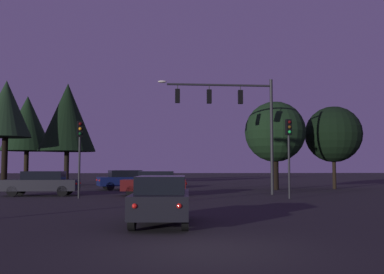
# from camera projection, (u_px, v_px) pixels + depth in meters

# --- Properties ---
(ground_plane) EXTENTS (168.00, 168.00, 0.00)m
(ground_plane) POSITION_uv_depth(u_px,v_px,m) (177.00, 190.00, 33.87)
(ground_plane) COLOR black
(ground_plane) RESTS_ON ground
(traffic_signal_mast_arm) EXTENTS (7.51, 0.55, 7.52)m
(traffic_signal_mast_arm) POSITION_uv_depth(u_px,v_px,m) (236.00, 111.00, 28.02)
(traffic_signal_mast_arm) COLOR #232326
(traffic_signal_mast_arm) RESTS_ON ground
(traffic_light_corner_left) EXTENTS (0.36, 0.38, 4.42)m
(traffic_light_corner_left) POSITION_uv_depth(u_px,v_px,m) (80.00, 144.00, 24.81)
(traffic_light_corner_left) COLOR #232326
(traffic_light_corner_left) RESTS_ON ground
(traffic_light_corner_right) EXTENTS (0.34, 0.38, 4.50)m
(traffic_light_corner_right) POSITION_uv_depth(u_px,v_px,m) (289.00, 142.00, 24.57)
(traffic_light_corner_right) COLOR #232326
(traffic_light_corner_right) RESTS_ON ground
(car_nearside_lane) EXTENTS (1.92, 4.26, 1.52)m
(car_nearside_lane) POSITION_uv_depth(u_px,v_px,m) (162.00, 199.00, 13.63)
(car_nearside_lane) COLOR black
(car_nearside_lane) RESTS_ON ground
(car_crossing_left) EXTENTS (4.13, 2.00, 1.52)m
(car_crossing_left) POSITION_uv_depth(u_px,v_px,m) (155.00, 183.00, 26.92)
(car_crossing_left) COLOR #4C0F0F
(car_crossing_left) RESTS_ON ground
(car_crossing_right) EXTENTS (4.58, 1.78, 1.52)m
(car_crossing_right) POSITION_uv_depth(u_px,v_px,m) (42.00, 183.00, 26.89)
(car_crossing_right) COLOR #232328
(car_crossing_right) RESTS_ON ground
(car_far_lane) EXTENTS (4.79, 3.14, 1.52)m
(car_far_lane) POSITION_uv_depth(u_px,v_px,m) (126.00, 179.00, 33.93)
(car_far_lane) COLOR #0F1947
(car_far_lane) RESTS_ON ground
(tree_behind_sign) EXTENTS (5.40, 5.40, 9.79)m
(tree_behind_sign) POSITION_uv_depth(u_px,v_px,m) (67.00, 117.00, 41.36)
(tree_behind_sign) COLOR black
(tree_behind_sign) RESTS_ON ground
(tree_left_far) EXTENTS (4.54, 4.54, 6.69)m
(tree_left_far) POSITION_uv_depth(u_px,v_px,m) (333.00, 134.00, 35.08)
(tree_left_far) COLOR black
(tree_left_far) RESTS_ON ground
(tree_center_horizon) EXTENTS (5.18, 5.18, 9.04)m
(tree_center_horizon) POSITION_uv_depth(u_px,v_px,m) (27.00, 124.00, 44.18)
(tree_center_horizon) COLOR black
(tree_center_horizon) RESTS_ON ground
(tree_right_cluster) EXTENTS (4.33, 4.33, 9.27)m
(tree_right_cluster) POSITION_uv_depth(u_px,v_px,m) (6.00, 109.00, 37.28)
(tree_right_cluster) COLOR black
(tree_right_cluster) RESTS_ON ground
(tree_lot_edge) EXTENTS (4.73, 4.73, 6.90)m
(tree_lot_edge) POSITION_uv_depth(u_px,v_px,m) (275.00, 132.00, 33.87)
(tree_lot_edge) COLOR black
(tree_lot_edge) RESTS_ON ground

